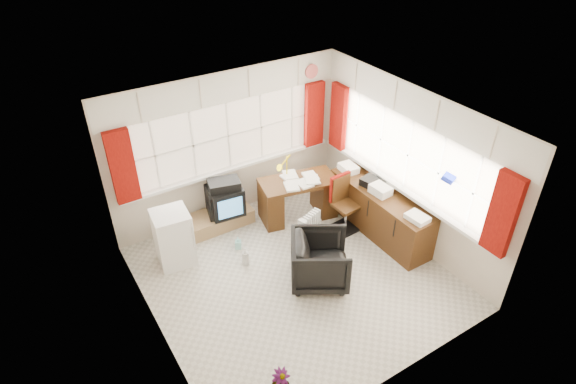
# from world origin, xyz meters

# --- Properties ---
(ground) EXTENTS (4.00, 4.00, 0.00)m
(ground) POSITION_xyz_m (0.00, 0.00, 0.00)
(ground) COLOR beige
(ground) RESTS_ON ground
(room_walls) EXTENTS (4.00, 4.00, 4.00)m
(room_walls) POSITION_xyz_m (0.00, 0.00, 1.50)
(room_walls) COLOR beige
(room_walls) RESTS_ON ground
(window_back) EXTENTS (3.70, 0.12, 3.60)m
(window_back) POSITION_xyz_m (0.00, 1.94, 0.95)
(window_back) COLOR beige
(window_back) RESTS_ON room_walls
(window_right) EXTENTS (0.12, 3.70, 3.60)m
(window_right) POSITION_xyz_m (1.94, 0.00, 0.95)
(window_right) COLOR beige
(window_right) RESTS_ON room_walls
(curtains) EXTENTS (3.83, 3.83, 1.15)m
(curtains) POSITION_xyz_m (0.92, 0.93, 1.46)
(curtains) COLOR maroon
(curtains) RESTS_ON room_walls
(overhead_cabinets) EXTENTS (3.98, 3.98, 0.48)m
(overhead_cabinets) POSITION_xyz_m (0.98, 0.98, 2.25)
(overhead_cabinets) COLOR silver
(overhead_cabinets) RESTS_ON room_walls
(desk) EXTENTS (1.36, 0.86, 0.77)m
(desk) POSITION_xyz_m (0.85, 1.24, 0.40)
(desk) COLOR #492D11
(desk) RESTS_ON ground
(desk_lamp) EXTENTS (0.15, 0.13, 0.41)m
(desk_lamp) POSITION_xyz_m (0.77, 1.45, 1.01)
(desk_lamp) COLOR yellow
(desk_lamp) RESTS_ON desk
(task_chair) EXTENTS (0.43, 0.45, 0.96)m
(task_chair) POSITION_xyz_m (1.32, 0.63, 0.51)
(task_chair) COLOR black
(task_chair) RESTS_ON ground
(office_chair) EXTENTS (1.11, 1.10, 0.74)m
(office_chair) POSITION_xyz_m (0.27, -0.23, 0.37)
(office_chair) COLOR black
(office_chair) RESTS_ON ground
(radiator) EXTENTS (0.41, 0.27, 0.58)m
(radiator) POSITION_xyz_m (0.61, 0.52, 0.23)
(radiator) COLOR white
(radiator) RESTS_ON ground
(credenza) EXTENTS (0.50, 2.00, 0.85)m
(credenza) POSITION_xyz_m (1.73, 0.20, 0.39)
(credenza) COLOR #492D11
(credenza) RESTS_ON ground
(file_tray) EXTENTS (0.36, 0.41, 0.12)m
(file_tray) POSITION_xyz_m (1.75, 0.43, 0.81)
(file_tray) COLOR black
(file_tray) RESTS_ON credenza
(tv_bench) EXTENTS (1.40, 0.50, 0.25)m
(tv_bench) POSITION_xyz_m (-0.55, 1.72, 0.12)
(tv_bench) COLOR tan
(tv_bench) RESTS_ON ground
(crt_tv) EXTENTS (0.58, 0.55, 0.48)m
(crt_tv) POSITION_xyz_m (-0.28, 1.67, 0.49)
(crt_tv) COLOR black
(crt_tv) RESTS_ON tv_bench
(hifi_stack) EXTENTS (0.67, 0.51, 0.62)m
(hifi_stack) POSITION_xyz_m (-0.28, 1.66, 0.54)
(hifi_stack) COLOR black
(hifi_stack) RESTS_ON tv_bench
(mini_fridge) EXTENTS (0.57, 0.57, 0.88)m
(mini_fridge) POSITION_xyz_m (-1.32, 1.28, 0.44)
(mini_fridge) COLOR white
(mini_fridge) RESTS_ON ground
(spray_bottle_a) EXTENTS (0.16, 0.16, 0.30)m
(spray_bottle_a) POSITION_xyz_m (-0.47, 0.64, 0.15)
(spray_bottle_a) COLOR silver
(spray_bottle_a) RESTS_ON ground
(spray_bottle_b) EXTENTS (0.13, 0.13, 0.21)m
(spray_bottle_b) POSITION_xyz_m (-0.40, 1.03, 0.10)
(spray_bottle_b) COLOR #98E3D9
(spray_bottle_b) RESTS_ON ground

